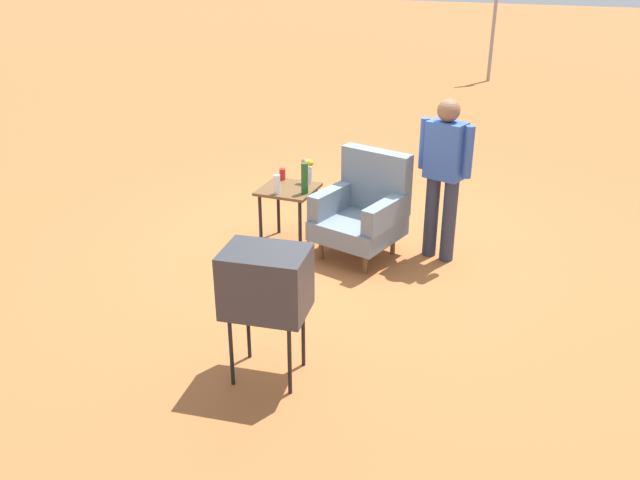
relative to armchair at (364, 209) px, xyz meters
name	(u,v)px	position (x,y,z in m)	size (l,w,h in m)	color
ground_plane	(351,248)	(-0.16, 0.08, -0.50)	(60.00, 60.00, 0.00)	#AD6033
armchair	(364,209)	(0.00, 0.00, 0.00)	(0.94, 0.95, 1.06)	brown
side_table	(288,196)	(-0.81, -0.06, 0.04)	(0.56, 0.56, 0.64)	black
tv_on_stand	(266,283)	(0.00, -2.28, 0.28)	(0.65, 0.51, 1.03)	black
person_standing	(444,170)	(0.75, 0.19, 0.44)	(0.55, 0.31, 1.64)	#2D3347
road_sign	(494,18)	(-0.15, 9.81, 0.88)	(0.33, 0.33, 2.44)	gray
bottle_wine_green	(305,178)	(-0.59, -0.15, 0.30)	(0.07, 0.07, 0.32)	#1E5623
bottle_short_clear	(277,184)	(-0.84, -0.26, 0.24)	(0.06, 0.06, 0.20)	silver
soda_can_red	(282,174)	(-0.97, 0.16, 0.20)	(0.07, 0.07, 0.12)	red
flower_vase	(308,170)	(-0.68, 0.15, 0.29)	(0.15, 0.10, 0.27)	silver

